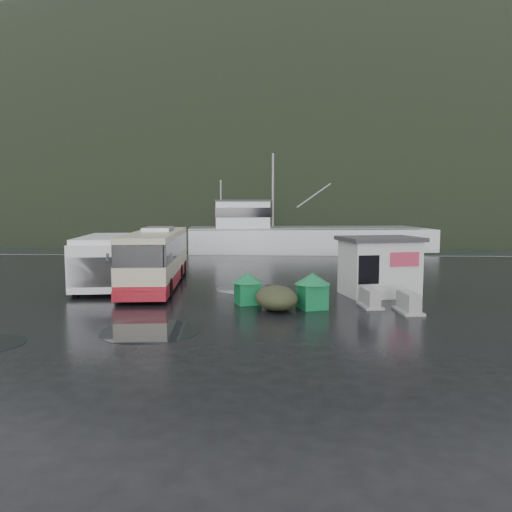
{
  "coord_description": "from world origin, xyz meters",
  "views": [
    {
      "loc": [
        3.87,
        -23.51,
        4.42
      ],
      "look_at": [
        2.92,
        3.1,
        1.7
      ],
      "focal_mm": 35.0,
      "sensor_mm": 36.0,
      "label": 1
    }
  ],
  "objects_px": {
    "waste_bin_left": "(312,308)",
    "white_van": "(104,288)",
    "waste_bin_right": "(247,304)",
    "dome_tent": "(276,309)",
    "jersey_barrier_a": "(370,307)",
    "jersey_barrier_b": "(408,312)",
    "fishing_trawler": "(303,247)",
    "coach_bus": "(157,285)",
    "ticket_kiosk": "(378,295)"
  },
  "relations": [
    {
      "from": "ticket_kiosk",
      "to": "white_van",
      "type": "bearing_deg",
      "value": 159.21
    },
    {
      "from": "coach_bus",
      "to": "waste_bin_left",
      "type": "height_order",
      "value": "coach_bus"
    },
    {
      "from": "white_van",
      "to": "waste_bin_left",
      "type": "xyz_separation_m",
      "value": [
        10.79,
        -5.06,
        0.0
      ]
    },
    {
      "from": "coach_bus",
      "to": "jersey_barrier_a",
      "type": "height_order",
      "value": "coach_bus"
    },
    {
      "from": "white_van",
      "to": "jersey_barrier_a",
      "type": "xyz_separation_m",
      "value": [
        13.34,
        -4.63,
        0.0
      ]
    },
    {
      "from": "dome_tent",
      "to": "jersey_barrier_b",
      "type": "xyz_separation_m",
      "value": [
        5.46,
        -0.37,
        0.0
      ]
    },
    {
      "from": "fishing_trawler",
      "to": "coach_bus",
      "type": "bearing_deg",
      "value": -116.9
    },
    {
      "from": "white_van",
      "to": "ticket_kiosk",
      "type": "xyz_separation_m",
      "value": [
        14.3,
        -1.73,
        0.0
      ]
    },
    {
      "from": "coach_bus",
      "to": "jersey_barrier_b",
      "type": "relative_size",
      "value": 6.78
    },
    {
      "from": "coach_bus",
      "to": "dome_tent",
      "type": "bearing_deg",
      "value": -48.34
    },
    {
      "from": "jersey_barrier_b",
      "to": "jersey_barrier_a",
      "type": "bearing_deg",
      "value": 142.3
    },
    {
      "from": "jersey_barrier_a",
      "to": "fishing_trawler",
      "type": "distance_m",
      "value": 31.32
    },
    {
      "from": "white_van",
      "to": "coach_bus",
      "type": "bearing_deg",
      "value": 8.81
    },
    {
      "from": "coach_bus",
      "to": "jersey_barrier_b",
      "type": "distance_m",
      "value": 13.67
    },
    {
      "from": "waste_bin_left",
      "to": "waste_bin_right",
      "type": "xyz_separation_m",
      "value": [
        -2.83,
        0.91,
        0.0
      ]
    },
    {
      "from": "waste_bin_right",
      "to": "fishing_trawler",
      "type": "distance_m",
      "value": 31.12
    },
    {
      "from": "dome_tent",
      "to": "jersey_barrier_a",
      "type": "relative_size",
      "value": 1.61
    },
    {
      "from": "jersey_barrier_a",
      "to": "jersey_barrier_b",
      "type": "height_order",
      "value": "jersey_barrier_b"
    },
    {
      "from": "dome_tent",
      "to": "jersey_barrier_a",
      "type": "height_order",
      "value": "dome_tent"
    },
    {
      "from": "waste_bin_left",
      "to": "white_van",
      "type": "bearing_deg",
      "value": 154.87
    },
    {
      "from": "white_van",
      "to": "jersey_barrier_a",
      "type": "relative_size",
      "value": 4.22
    },
    {
      "from": "white_van",
      "to": "waste_bin_left",
      "type": "bearing_deg",
      "value": -33.21
    },
    {
      "from": "jersey_barrier_a",
      "to": "waste_bin_left",
      "type": "bearing_deg",
      "value": -170.38
    },
    {
      "from": "waste_bin_left",
      "to": "ticket_kiosk",
      "type": "height_order",
      "value": "ticket_kiosk"
    },
    {
      "from": "fishing_trawler",
      "to": "waste_bin_right",
      "type": "bearing_deg",
      "value": -104.54
    },
    {
      "from": "white_van",
      "to": "jersey_barrier_b",
      "type": "distance_m",
      "value": 15.77
    },
    {
      "from": "waste_bin_right",
      "to": "jersey_barrier_a",
      "type": "relative_size",
      "value": 0.89
    },
    {
      "from": "ticket_kiosk",
      "to": "coach_bus",
      "type": "bearing_deg",
      "value": 153.74
    },
    {
      "from": "jersey_barrier_a",
      "to": "coach_bus",
      "type": "bearing_deg",
      "value": 152.93
    },
    {
      "from": "waste_bin_right",
      "to": "jersey_barrier_a",
      "type": "height_order",
      "value": "waste_bin_right"
    },
    {
      "from": "dome_tent",
      "to": "ticket_kiosk",
      "type": "xyz_separation_m",
      "value": [
        5.05,
        3.58,
        0.0
      ]
    },
    {
      "from": "dome_tent",
      "to": "fishing_trawler",
      "type": "relative_size",
      "value": 0.09
    },
    {
      "from": "waste_bin_left",
      "to": "jersey_barrier_a",
      "type": "relative_size",
      "value": 0.97
    },
    {
      "from": "waste_bin_right",
      "to": "jersey_barrier_a",
      "type": "bearing_deg",
      "value": -5.04
    },
    {
      "from": "waste_bin_right",
      "to": "waste_bin_left",
      "type": "bearing_deg",
      "value": -17.77
    },
    {
      "from": "waste_bin_right",
      "to": "fishing_trawler",
      "type": "relative_size",
      "value": 0.05
    },
    {
      "from": "ticket_kiosk",
      "to": "jersey_barrier_b",
      "type": "distance_m",
      "value": 3.98
    },
    {
      "from": "jersey_barrier_b",
      "to": "fishing_trawler",
      "type": "bearing_deg",
      "value": 94.36
    },
    {
      "from": "white_van",
      "to": "dome_tent",
      "type": "distance_m",
      "value": 10.67
    },
    {
      "from": "waste_bin_left",
      "to": "fishing_trawler",
      "type": "distance_m",
      "value": 31.77
    },
    {
      "from": "waste_bin_right",
      "to": "dome_tent",
      "type": "height_order",
      "value": "waste_bin_right"
    },
    {
      "from": "coach_bus",
      "to": "ticket_kiosk",
      "type": "height_order",
      "value": "coach_bus"
    },
    {
      "from": "white_van",
      "to": "fishing_trawler",
      "type": "bearing_deg",
      "value": 57.27
    },
    {
      "from": "waste_bin_left",
      "to": "fishing_trawler",
      "type": "height_order",
      "value": "fishing_trawler"
    },
    {
      "from": "coach_bus",
      "to": "waste_bin_right",
      "type": "distance_m",
      "value": 7.24
    },
    {
      "from": "coach_bus",
      "to": "waste_bin_left",
      "type": "xyz_separation_m",
      "value": [
        8.1,
        -5.88,
        0.0
      ]
    },
    {
      "from": "jersey_barrier_b",
      "to": "fishing_trawler",
      "type": "relative_size",
      "value": 0.06
    },
    {
      "from": "coach_bus",
      "to": "white_van",
      "type": "relative_size",
      "value": 1.69
    },
    {
      "from": "waste_bin_left",
      "to": "ticket_kiosk",
      "type": "distance_m",
      "value": 4.84
    },
    {
      "from": "ticket_kiosk",
      "to": "fishing_trawler",
      "type": "relative_size",
      "value": 0.13
    }
  ]
}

